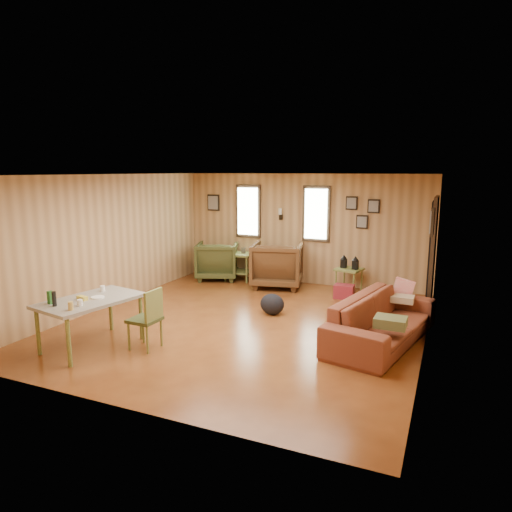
{
  "coord_description": "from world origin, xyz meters",
  "views": [
    {
      "loc": [
        2.99,
        -6.51,
        2.47
      ],
      "look_at": [
        0.0,
        0.4,
        1.05
      ],
      "focal_mm": 32.0,
      "sensor_mm": 36.0,
      "label": 1
    }
  ],
  "objects_px": {
    "end_table": "(239,261)",
    "recliner_brown": "(277,262)",
    "side_table": "(349,267)",
    "recliner_green": "(217,259)",
    "dining_table": "(90,303)",
    "sofa": "(383,312)"
  },
  "relations": [
    {
      "from": "recliner_brown",
      "to": "dining_table",
      "type": "height_order",
      "value": "recliner_brown"
    },
    {
      "from": "recliner_green",
      "to": "side_table",
      "type": "xyz_separation_m",
      "value": [
        3.03,
        0.0,
        0.06
      ]
    },
    {
      "from": "end_table",
      "to": "dining_table",
      "type": "distance_m",
      "value": 4.46
    },
    {
      "from": "sofa",
      "to": "side_table",
      "type": "distance_m",
      "value": 2.75
    },
    {
      "from": "end_table",
      "to": "recliner_brown",
      "type": "bearing_deg",
      "value": -12.09
    },
    {
      "from": "recliner_brown",
      "to": "dining_table",
      "type": "xyz_separation_m",
      "value": [
        -1.2,
        -4.24,
        0.11
      ]
    },
    {
      "from": "recliner_brown",
      "to": "recliner_green",
      "type": "xyz_separation_m",
      "value": [
        -1.51,
        0.12,
        -0.06
      ]
    },
    {
      "from": "recliner_green",
      "to": "dining_table",
      "type": "distance_m",
      "value": 4.37
    },
    {
      "from": "sofa",
      "to": "dining_table",
      "type": "relative_size",
      "value": 1.53
    },
    {
      "from": "sofa",
      "to": "end_table",
      "type": "distance_m",
      "value": 4.43
    },
    {
      "from": "recliner_brown",
      "to": "end_table",
      "type": "xyz_separation_m",
      "value": [
        -1.01,
        0.22,
        -0.1
      ]
    },
    {
      "from": "recliner_green",
      "to": "side_table",
      "type": "relative_size",
      "value": 1.21
    },
    {
      "from": "dining_table",
      "to": "recliner_brown",
      "type": "bearing_deg",
      "value": 85.16
    },
    {
      "from": "side_table",
      "to": "dining_table",
      "type": "xyz_separation_m",
      "value": [
        -2.72,
        -4.36,
        0.11
      ]
    },
    {
      "from": "recliner_green",
      "to": "dining_table",
      "type": "xyz_separation_m",
      "value": [
        0.31,
        -4.36,
        0.17
      ]
    },
    {
      "from": "dining_table",
      "to": "sofa",
      "type": "bearing_deg",
      "value": 36.76
    },
    {
      "from": "recliner_green",
      "to": "end_table",
      "type": "bearing_deg",
      "value": 169.62
    },
    {
      "from": "recliner_brown",
      "to": "dining_table",
      "type": "relative_size",
      "value": 0.7
    },
    {
      "from": "sofa",
      "to": "recliner_green",
      "type": "xyz_separation_m",
      "value": [
        -4.06,
        2.55,
        0.02
      ]
    },
    {
      "from": "end_table",
      "to": "dining_table",
      "type": "height_order",
      "value": "dining_table"
    },
    {
      "from": "sofa",
      "to": "dining_table",
      "type": "height_order",
      "value": "same"
    },
    {
      "from": "side_table",
      "to": "recliner_green",
      "type": "bearing_deg",
      "value": -179.94
    }
  ]
}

